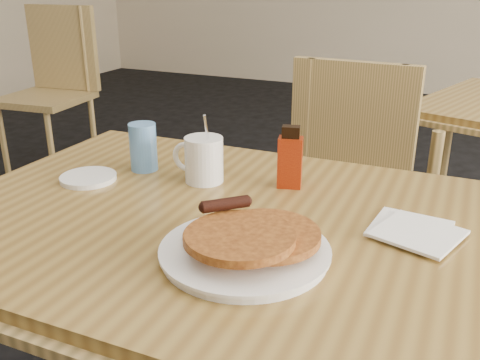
# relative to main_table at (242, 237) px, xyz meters

# --- Properties ---
(main_table) EXTENTS (1.33, 0.91, 0.75)m
(main_table) POSITION_rel_main_table_xyz_m (0.00, 0.00, 0.00)
(main_table) COLOR olive
(main_table) RESTS_ON floor
(chair_main_far) EXTENTS (0.45, 0.45, 0.95)m
(chair_main_far) POSITION_rel_main_table_xyz_m (0.02, 0.76, -0.15)
(chair_main_far) COLOR tan
(chair_main_far) RESTS_ON floor
(chair_wall_extra) EXTENTS (0.51, 0.51, 1.03)m
(chair_wall_extra) POSITION_rel_main_table_xyz_m (-2.00, 1.62, -0.09)
(chair_wall_extra) COLOR tan
(chair_wall_extra) RESTS_ON floor
(pancake_plate) EXTENTS (0.30, 0.30, 0.09)m
(pancake_plate) POSITION_rel_main_table_xyz_m (0.07, -0.14, 0.06)
(pancake_plate) COLOR white
(pancake_plate) RESTS_ON main_table
(coffee_mug) EXTENTS (0.13, 0.09, 0.17)m
(coffee_mug) POSITION_rel_main_table_xyz_m (-0.17, 0.15, 0.10)
(coffee_mug) COLOR white
(coffee_mug) RESTS_ON main_table
(syrup_bottle) EXTENTS (0.06, 0.05, 0.15)m
(syrup_bottle) POSITION_rel_main_table_xyz_m (0.03, 0.20, 0.11)
(syrup_bottle) COLOR #700A06
(syrup_bottle) RESTS_ON main_table
(napkin_stack) EXTENTS (0.18, 0.19, 0.01)m
(napkin_stack) POSITION_rel_main_table_xyz_m (0.32, 0.08, 0.05)
(napkin_stack) COLOR white
(napkin_stack) RESTS_ON main_table
(blue_tumbler) EXTENTS (0.08, 0.08, 0.12)m
(blue_tumbler) POSITION_rel_main_table_xyz_m (-0.34, 0.16, 0.10)
(blue_tumbler) COLOR #5991D2
(blue_tumbler) RESTS_ON main_table
(side_saucer) EXTENTS (0.17, 0.17, 0.01)m
(side_saucer) POSITION_rel_main_table_xyz_m (-0.43, 0.04, 0.05)
(side_saucer) COLOR white
(side_saucer) RESTS_ON main_table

